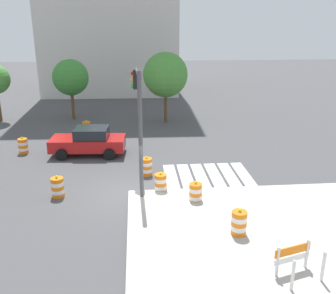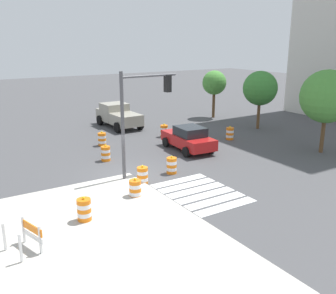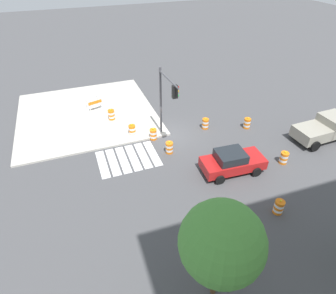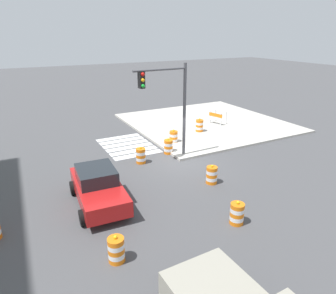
{
  "view_description": "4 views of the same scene",
  "coord_description": "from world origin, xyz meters",
  "px_view_note": "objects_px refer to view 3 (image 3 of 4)",
  "views": [
    {
      "loc": [
        0.45,
        -15.73,
        7.53
      ],
      "look_at": [
        2.09,
        3.2,
        1.12
      ],
      "focal_mm": 40.15,
      "sensor_mm": 36.0,
      "label": 1
    },
    {
      "loc": [
        17.46,
        -8.56,
        7.08
      ],
      "look_at": [
        1.5,
        1.52,
        1.75
      ],
      "focal_mm": 40.41,
      "sensor_mm": 36.0,
      "label": 2
    },
    {
      "loc": [
        6.86,
        17.99,
        12.87
      ],
      "look_at": [
        1.28,
        2.87,
        1.11
      ],
      "focal_mm": 30.08,
      "sensor_mm": 36.0,
      "label": 3
    },
    {
      "loc": [
        -14.48,
        8.48,
        7.24
      ],
      "look_at": [
        0.37,
        0.61,
        0.91
      ],
      "focal_mm": 32.71,
      "sensor_mm": 36.0,
      "label": 4
    }
  ],
  "objects_px": {
    "pickup_truck": "(327,128)",
    "traffic_barrel_lane_center": "(169,148)",
    "traffic_barrel_median_near": "(279,207)",
    "traffic_barrel_opposite_curb": "(132,130)",
    "traffic_barrel_median_far": "(205,124)",
    "traffic_light_pole": "(166,96)",
    "street_tree_streetside_far": "(222,242)",
    "sports_car": "(232,162)",
    "traffic_barrel_on_sidewalk": "(111,115)",
    "traffic_barrel_near_corner": "(247,123)",
    "traffic_barrel_far_curb": "(284,158)",
    "traffic_barrel_crosswalk_end": "(153,134)",
    "construction_barricade": "(95,104)"
  },
  "relations": [
    {
      "from": "traffic_barrel_far_curb",
      "to": "traffic_barrel_on_sidewalk",
      "type": "height_order",
      "value": "traffic_barrel_on_sidewalk"
    },
    {
      "from": "traffic_barrel_median_near",
      "to": "traffic_light_pole",
      "type": "height_order",
      "value": "traffic_light_pole"
    },
    {
      "from": "traffic_barrel_far_curb",
      "to": "street_tree_streetside_far",
      "type": "distance_m",
      "value": 11.6
    },
    {
      "from": "traffic_barrel_median_near",
      "to": "traffic_barrel_far_curb",
      "type": "bearing_deg",
      "value": -131.95
    },
    {
      "from": "traffic_barrel_crosswalk_end",
      "to": "traffic_barrel_on_sidewalk",
      "type": "distance_m",
      "value": 4.77
    },
    {
      "from": "traffic_barrel_near_corner",
      "to": "traffic_light_pole",
      "type": "relative_size",
      "value": 0.19
    },
    {
      "from": "traffic_barrel_on_sidewalk",
      "to": "street_tree_streetside_far",
      "type": "relative_size",
      "value": 0.19
    },
    {
      "from": "sports_car",
      "to": "traffic_barrel_near_corner",
      "type": "height_order",
      "value": "sports_car"
    },
    {
      "from": "pickup_truck",
      "to": "traffic_barrel_opposite_curb",
      "type": "bearing_deg",
      "value": -21.99
    },
    {
      "from": "traffic_barrel_on_sidewalk",
      "to": "traffic_barrel_near_corner",
      "type": "bearing_deg",
      "value": 153.88
    },
    {
      "from": "traffic_barrel_near_corner",
      "to": "construction_barricade",
      "type": "relative_size",
      "value": 0.73
    },
    {
      "from": "traffic_barrel_lane_center",
      "to": "street_tree_streetside_far",
      "type": "relative_size",
      "value": 0.19
    },
    {
      "from": "traffic_light_pole",
      "to": "traffic_barrel_median_far",
      "type": "bearing_deg",
      "value": -171.4
    },
    {
      "from": "traffic_barrel_opposite_curb",
      "to": "street_tree_streetside_far",
      "type": "distance_m",
      "value": 14.16
    },
    {
      "from": "pickup_truck",
      "to": "traffic_barrel_near_corner",
      "type": "distance_m",
      "value": 6.11
    },
    {
      "from": "traffic_barrel_far_curb",
      "to": "traffic_barrel_crosswalk_end",
      "type": "bearing_deg",
      "value": -38.11
    },
    {
      "from": "traffic_barrel_near_corner",
      "to": "traffic_barrel_opposite_curb",
      "type": "xyz_separation_m",
      "value": [
        9.42,
        -2.31,
        0.0
      ]
    },
    {
      "from": "traffic_barrel_far_curb",
      "to": "traffic_barrel_on_sidewalk",
      "type": "bearing_deg",
      "value": -44.38
    },
    {
      "from": "traffic_barrel_near_corner",
      "to": "street_tree_streetside_far",
      "type": "height_order",
      "value": "street_tree_streetside_far"
    },
    {
      "from": "traffic_barrel_median_far",
      "to": "traffic_barrel_median_near",
      "type": "bearing_deg",
      "value": 89.21
    },
    {
      "from": "pickup_truck",
      "to": "traffic_barrel_lane_center",
      "type": "relative_size",
      "value": 5.1
    },
    {
      "from": "traffic_light_pole",
      "to": "street_tree_streetside_far",
      "type": "xyz_separation_m",
      "value": [
        2.16,
        12.09,
        -0.24
      ]
    },
    {
      "from": "traffic_barrel_median_near",
      "to": "traffic_barrel_opposite_curb",
      "type": "distance_m",
      "value": 12.45
    },
    {
      "from": "traffic_barrel_on_sidewalk",
      "to": "traffic_light_pole",
      "type": "height_order",
      "value": "traffic_light_pole"
    },
    {
      "from": "pickup_truck",
      "to": "sports_car",
      "type": "bearing_deg",
      "value": 5.81
    },
    {
      "from": "traffic_barrel_on_sidewalk",
      "to": "traffic_barrel_median_far",
      "type": "bearing_deg",
      "value": 150.91
    },
    {
      "from": "traffic_barrel_far_curb",
      "to": "traffic_barrel_opposite_curb",
      "type": "xyz_separation_m",
      "value": [
        9.23,
        -7.28,
        0.0
      ]
    },
    {
      "from": "pickup_truck",
      "to": "traffic_light_pole",
      "type": "relative_size",
      "value": 0.95
    },
    {
      "from": "traffic_barrel_opposite_curb",
      "to": "traffic_light_pole",
      "type": "height_order",
      "value": "traffic_light_pole"
    },
    {
      "from": "construction_barricade",
      "to": "traffic_light_pole",
      "type": "distance_m",
      "value": 8.93
    },
    {
      "from": "traffic_barrel_crosswalk_end",
      "to": "sports_car",
      "type": "bearing_deg",
      "value": 124.55
    },
    {
      "from": "pickup_truck",
      "to": "street_tree_streetside_far",
      "type": "distance_m",
      "value": 16.51
    },
    {
      "from": "traffic_barrel_median_far",
      "to": "street_tree_streetside_far",
      "type": "distance_m",
      "value": 14.31
    },
    {
      "from": "pickup_truck",
      "to": "traffic_barrel_near_corner",
      "type": "relative_size",
      "value": 5.1
    },
    {
      "from": "sports_car",
      "to": "traffic_barrel_on_sidewalk",
      "type": "bearing_deg",
      "value": -56.29
    },
    {
      "from": "traffic_barrel_median_far",
      "to": "construction_barricade",
      "type": "xyz_separation_m",
      "value": [
        8.29,
        -6.41,
        0.27
      ]
    },
    {
      "from": "traffic_light_pole",
      "to": "traffic_barrel_crosswalk_end",
      "type": "bearing_deg",
      "value": -30.43
    },
    {
      "from": "traffic_barrel_far_curb",
      "to": "traffic_barrel_on_sidewalk",
      "type": "xyz_separation_m",
      "value": [
        10.37,
        -10.14,
        0.15
      ]
    },
    {
      "from": "traffic_barrel_far_curb",
      "to": "traffic_barrel_lane_center",
      "type": "height_order",
      "value": "same"
    },
    {
      "from": "traffic_barrel_far_curb",
      "to": "street_tree_streetside_far",
      "type": "height_order",
      "value": "street_tree_streetside_far"
    },
    {
      "from": "traffic_barrel_median_near",
      "to": "street_tree_streetside_far",
      "type": "bearing_deg",
      "value": 26.36
    },
    {
      "from": "traffic_barrel_median_far",
      "to": "traffic_light_pole",
      "type": "relative_size",
      "value": 0.19
    },
    {
      "from": "traffic_barrel_lane_center",
      "to": "construction_barricade",
      "type": "height_order",
      "value": "construction_barricade"
    },
    {
      "from": "pickup_truck",
      "to": "traffic_barrel_crosswalk_end",
      "type": "height_order",
      "value": "pickup_truck"
    },
    {
      "from": "traffic_barrel_far_curb",
      "to": "traffic_barrel_on_sidewalk",
      "type": "distance_m",
      "value": 14.51
    },
    {
      "from": "traffic_barrel_on_sidewalk",
      "to": "construction_barricade",
      "type": "relative_size",
      "value": 0.73
    },
    {
      "from": "traffic_barrel_near_corner",
      "to": "construction_barricade",
      "type": "bearing_deg",
      "value": -33.05
    },
    {
      "from": "traffic_barrel_opposite_curb",
      "to": "traffic_barrel_on_sidewalk",
      "type": "bearing_deg",
      "value": -68.43
    },
    {
      "from": "traffic_barrel_near_corner",
      "to": "traffic_barrel_far_curb",
      "type": "relative_size",
      "value": 1.0
    },
    {
      "from": "traffic_barrel_median_near",
      "to": "construction_barricade",
      "type": "xyz_separation_m",
      "value": [
        8.16,
        -16.22,
        0.27
      ]
    }
  ]
}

